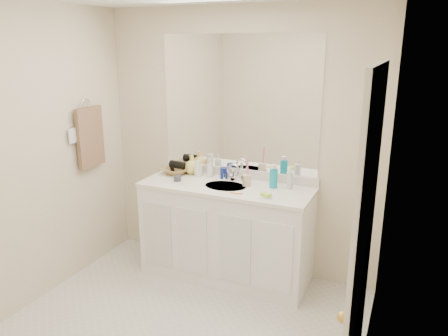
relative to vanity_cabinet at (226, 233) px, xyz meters
name	(u,v)px	position (x,y,z in m)	size (l,w,h in m)	color
wall_back	(238,143)	(0.00, 0.28, 0.77)	(2.60, 0.02, 2.40)	beige
wall_left	(17,162)	(-1.30, -1.02, 0.77)	(0.02, 2.60, 2.40)	beige
wall_right	(373,214)	(1.30, -1.02, 0.77)	(0.02, 2.60, 2.40)	beige
vanity_cabinet	(226,233)	(0.00, 0.00, 0.00)	(1.50, 0.55, 0.85)	white
countertop	(226,187)	(0.00, 0.00, 0.44)	(1.52, 0.57, 0.03)	white
backsplash	(238,173)	(0.00, 0.26, 0.50)	(1.52, 0.03, 0.08)	silver
sink_basin	(225,187)	(0.00, -0.02, 0.44)	(0.37, 0.37, 0.02)	#B2AE9C
faucet	(233,174)	(0.00, 0.16, 0.51)	(0.02, 0.02, 0.11)	silver
mirror	(239,104)	(0.00, 0.27, 1.14)	(1.48, 0.01, 1.20)	white
blue_mug	(224,173)	(-0.10, 0.18, 0.50)	(0.07, 0.07, 0.10)	navy
tan_cup	(247,180)	(0.17, 0.06, 0.50)	(0.07, 0.07, 0.10)	beige
toothbrush	(248,169)	(0.18, 0.06, 0.60)	(0.01, 0.01, 0.21)	#FA4188
mouthwash_bottle	(274,178)	(0.40, 0.11, 0.54)	(0.07, 0.07, 0.16)	#0E94AE
clear_pump_bottle	(290,180)	(0.53, 0.13, 0.53)	(0.06, 0.06, 0.15)	silver
soap_dish	(266,197)	(0.42, -0.17, 0.46)	(0.10, 0.08, 0.01)	white
green_soap	(266,195)	(0.42, -0.17, 0.48)	(0.07, 0.05, 0.03)	#BCE137
orange_comb	(237,193)	(0.17, -0.17, 0.46)	(0.11, 0.02, 0.00)	orange
dark_jar	(177,178)	(-0.45, -0.07, 0.48)	(0.07, 0.07, 0.05)	#34363B
extra_white_bottle	(198,169)	(-0.34, 0.12, 0.53)	(0.05, 0.05, 0.15)	white
soap_bottle_white	(210,168)	(-0.24, 0.18, 0.54)	(0.07, 0.07, 0.17)	white
soap_bottle_cream	(199,167)	(-0.35, 0.16, 0.54)	(0.07, 0.07, 0.16)	beige
soap_bottle_yellow	(192,164)	(-0.44, 0.19, 0.55)	(0.14, 0.14, 0.18)	#F1D85D
wicker_basket	(176,171)	(-0.58, 0.13, 0.49)	(0.25, 0.25, 0.06)	olive
hair_dryer	(177,165)	(-0.56, 0.13, 0.54)	(0.08, 0.08, 0.15)	black
towel_ring	(86,104)	(-1.27, -0.25, 1.12)	(0.11, 0.11, 0.01)	silver
hand_towel	(90,137)	(-1.25, -0.25, 0.82)	(0.04, 0.32, 0.55)	brown
switch_plate	(72,136)	(-1.27, -0.45, 0.88)	(0.01, 0.09, 0.13)	white
door	(360,274)	(1.29, -1.32, 0.57)	(0.02, 0.82, 2.00)	white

